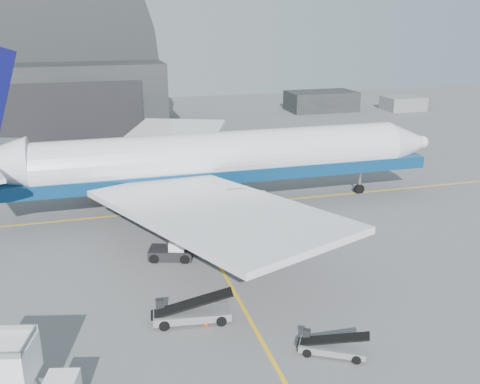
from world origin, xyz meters
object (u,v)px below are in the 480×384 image
object	(u,v)px
airliner	(204,160)
belt_loader_b	(332,347)
belt_loader_a	(191,313)
catering_truck	(4,382)
pushback_tug	(172,251)

from	to	relation	value
airliner	belt_loader_b	distance (m)	27.11
airliner	belt_loader_a	distance (m)	22.12
belt_loader_b	catering_truck	bearing A→B (deg)	-148.93
catering_truck	pushback_tug	world-z (taller)	catering_truck
belt_loader_a	airliner	bearing A→B (deg)	82.59
catering_truck	belt_loader_a	xyz separation A→B (m)	(10.27, 6.31, -1.54)
pushback_tug	catering_truck	bearing A→B (deg)	-105.40
airliner	catering_truck	world-z (taller)	airliner
pushback_tug	belt_loader_b	size ratio (longest dim) A/B	0.99
pushback_tug	belt_loader_a	bearing A→B (deg)	-73.97
airliner	catering_truck	size ratio (longest dim) A/B	7.83
catering_truck	pushback_tug	bearing A→B (deg)	70.73
catering_truck	pushback_tug	distance (m)	19.33
pushback_tug	belt_loader_a	size ratio (longest dim) A/B	0.74
airliner	belt_loader_b	bearing A→B (deg)	-86.33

